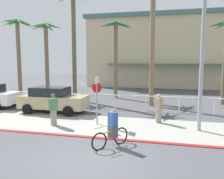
% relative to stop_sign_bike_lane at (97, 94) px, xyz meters
% --- Properties ---
extents(ground_plane, '(80.00, 80.00, 0.00)m').
position_rel_stop_sign_bike_lane_xyz_m(ground_plane, '(1.11, 5.68, -1.68)').
color(ground_plane, '#4C4C51').
extents(sidewalk_strip, '(44.00, 4.00, 0.02)m').
position_rel_stop_sign_bike_lane_xyz_m(sidewalk_strip, '(1.11, -0.12, -1.67)').
color(sidewalk_strip, '#9E9E93').
rests_on(sidewalk_strip, ground).
extents(curb_paint, '(44.00, 0.24, 0.03)m').
position_rel_stop_sign_bike_lane_xyz_m(curb_paint, '(1.11, -2.12, -1.66)').
color(curb_paint, maroon).
rests_on(curb_paint, ground).
extents(building_backdrop, '(21.08, 9.86, 9.33)m').
position_rel_stop_sign_bike_lane_xyz_m(building_backdrop, '(3.26, 21.90, 3.01)').
color(building_backdrop, beige).
rests_on(building_backdrop, ground).
extents(rail_fence, '(24.12, 0.08, 1.04)m').
position_rel_stop_sign_bike_lane_xyz_m(rail_fence, '(1.11, 4.18, -0.84)').
color(rail_fence, white).
rests_on(rail_fence, ground).
extents(stop_sign_bike_lane, '(0.52, 0.56, 2.56)m').
position_rel_stop_sign_bike_lane_xyz_m(stop_sign_bike_lane, '(0.00, 0.00, 0.00)').
color(stop_sign_bike_lane, gray).
rests_on(stop_sign_bike_lane, ground).
extents(streetlight_curb, '(0.24, 2.54, 7.50)m').
position_rel_stop_sign_bike_lane_xyz_m(streetlight_curb, '(5.17, -0.13, 2.60)').
color(streetlight_curb, '#9EA0A5').
rests_on(streetlight_curb, ground).
extents(palm_tree_0, '(3.11, 3.64, 7.26)m').
position_rel_stop_sign_bike_lane_xyz_m(palm_tree_0, '(-10.04, 7.70, 3.92)').
color(palm_tree_0, '#756047').
rests_on(palm_tree_0, ground).
extents(palm_tree_1, '(3.19, 3.08, 6.83)m').
position_rel_stop_sign_bike_lane_xyz_m(palm_tree_1, '(-7.24, 7.84, 3.53)').
color(palm_tree_1, '#756047').
rests_on(palm_tree_1, ground).
extents(palm_tree_2, '(3.46, 3.11, 9.09)m').
position_rel_stop_sign_bike_lane_xyz_m(palm_tree_2, '(-4.26, 7.17, 5.13)').
color(palm_tree_2, brown).
rests_on(palm_tree_2, ground).
extents(palm_tree_3, '(3.02, 3.37, 6.99)m').
position_rel_stop_sign_bike_lane_xyz_m(palm_tree_3, '(-1.08, 9.13, 3.67)').
color(palm_tree_3, '#756047').
rests_on(palm_tree_3, ground).
extents(palm_tree_4, '(3.59, 3.31, 8.88)m').
position_rel_stop_sign_bike_lane_xyz_m(palm_tree_4, '(2.39, 6.22, 4.79)').
color(palm_tree_4, '#846B4C').
rests_on(palm_tree_4, ground).
extents(car_tan_1, '(4.40, 2.02, 1.69)m').
position_rel_stop_sign_bike_lane_xyz_m(car_tan_1, '(-3.72, 2.20, -0.81)').
color(car_tan_1, tan).
rests_on(car_tan_1, ground).
extents(cyclist_yellow_0, '(1.15, 1.48, 1.50)m').
position_rel_stop_sign_bike_lane_xyz_m(cyclist_yellow_0, '(1.54, -2.94, -0.98)').
color(cyclist_yellow_0, black).
rests_on(cyclist_yellow_0, ground).
extents(pedestrian_0, '(0.47, 0.46, 1.61)m').
position_rel_stop_sign_bike_lane_xyz_m(pedestrian_0, '(3.18, 1.12, -0.94)').
color(pedestrian_0, gray).
rests_on(pedestrian_0, ground).
extents(pedestrian_1, '(0.43, 0.47, 1.70)m').
position_rel_stop_sign_bike_lane_xyz_m(pedestrian_1, '(-2.17, -0.70, -0.89)').
color(pedestrian_1, gray).
rests_on(pedestrian_1, ground).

